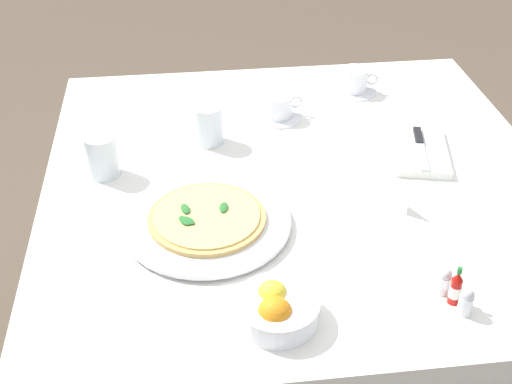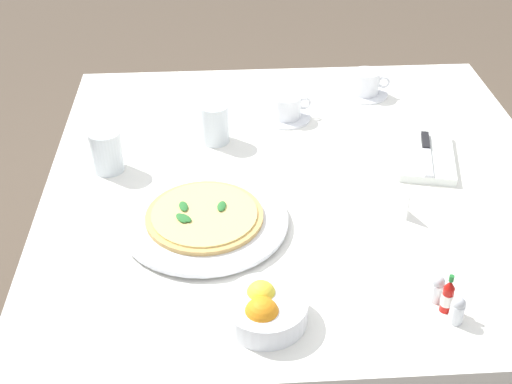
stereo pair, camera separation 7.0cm
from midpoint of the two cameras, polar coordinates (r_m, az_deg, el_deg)
name	(u,v)px [view 2 (the right image)]	position (r m, az deg, el deg)	size (l,w,h in m)	color
ground_plane	(292,381)	(2.07, 4.12, -15.76)	(8.00, 8.00, 0.00)	brown
dining_table	(300,218)	(1.64, 5.00, -2.25)	(1.18, 1.18, 0.73)	white
pizza_plate	(205,221)	(1.41, -2.97, -2.48)	(0.35, 0.35, 0.02)	white
pizza	(204,215)	(1.40, -3.00, -2.03)	(0.25, 0.25, 0.02)	#DBAD60
coffee_cup_back_corner	(287,108)	(1.79, 3.78, 7.10)	(0.13, 0.13, 0.07)	white
coffee_cup_near_left	(366,84)	(1.94, 10.36, 9.00)	(0.13, 0.13, 0.07)	white
water_glass_right_edge	(107,153)	(1.59, -11.35, 3.24)	(0.07, 0.07, 0.10)	white
water_glass_center_back	(214,125)	(1.68, -2.37, 5.71)	(0.07, 0.07, 0.10)	white
napkin_folded	(426,156)	(1.68, 15.40, 2.96)	(0.24, 0.18, 0.02)	white
dinner_knife	(427,152)	(1.67, 15.48, 3.31)	(0.19, 0.06, 0.01)	silver
citrus_bowl	(264,309)	(1.19, 2.41, -9.98)	(0.15, 0.15, 0.07)	white
hot_sauce_bottle	(448,296)	(1.26, 17.54, -8.49)	(0.02, 0.02, 0.08)	#B7140F
salt_shaker	(457,311)	(1.25, 18.30, -9.63)	(0.03, 0.03, 0.06)	white
pepper_shaker	(437,289)	(1.28, 16.66, -7.97)	(0.03, 0.03, 0.06)	white
menu_card	(395,198)	(1.48, 13.06, -0.53)	(0.08, 0.04, 0.06)	white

